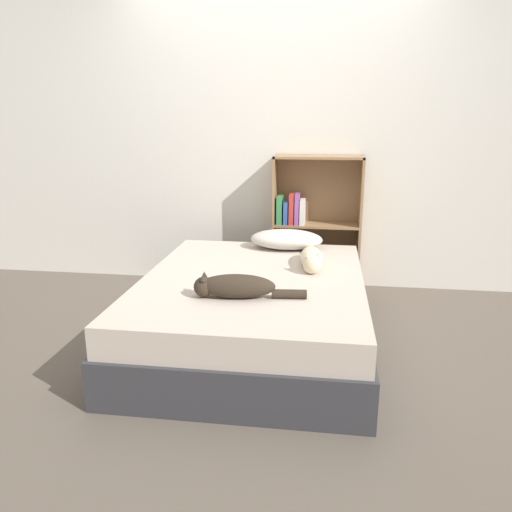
{
  "coord_description": "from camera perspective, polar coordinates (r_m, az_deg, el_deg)",
  "views": [
    {
      "loc": [
        0.44,
        -2.99,
        1.44
      ],
      "look_at": [
        0.0,
        0.14,
        0.55
      ],
      "focal_mm": 35.0,
      "sensor_mm": 36.0,
      "label": 1
    }
  ],
  "objects": [
    {
      "name": "bed",
      "position": [
        3.26,
        -0.34,
        -6.24
      ],
      "size": [
        1.43,
        1.86,
        0.45
      ],
      "color": "#333338",
      "rests_on": "ground_plane"
    },
    {
      "name": "wall_back",
      "position": [
        4.31,
        2.2,
        13.17
      ],
      "size": [
        8.0,
        0.06,
        2.5
      ],
      "color": "silver",
      "rests_on": "ground_plane"
    },
    {
      "name": "bookshelf",
      "position": [
        4.24,
        6.52,
        3.95
      ],
      "size": [
        0.73,
        0.26,
        1.13
      ],
      "color": "#8E6B47",
      "rests_on": "ground_plane"
    },
    {
      "name": "pillow",
      "position": [
        3.85,
        3.49,
        1.92
      ],
      "size": [
        0.55,
        0.32,
        0.15
      ],
      "color": "beige",
      "rests_on": "bed"
    },
    {
      "name": "cat_dark",
      "position": [
        2.8,
        -2.49,
        -3.51
      ],
      "size": [
        0.64,
        0.19,
        0.14
      ],
      "rotation": [
        0.0,
        0.0,
        3.24
      ],
      "color": "#33281E",
      "rests_on": "bed"
    },
    {
      "name": "cat_light",
      "position": [
        3.4,
        6.37,
        -0.26
      ],
      "size": [
        0.18,
        0.63,
        0.15
      ],
      "rotation": [
        0.0,
        0.0,
        4.78
      ],
      "color": "beige",
      "rests_on": "bed"
    },
    {
      "name": "ground_plane",
      "position": [
        3.35,
        -0.34,
        -9.78
      ],
      "size": [
        8.0,
        8.0,
        0.0
      ],
      "primitive_type": "plane",
      "color": "brown"
    }
  ]
}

